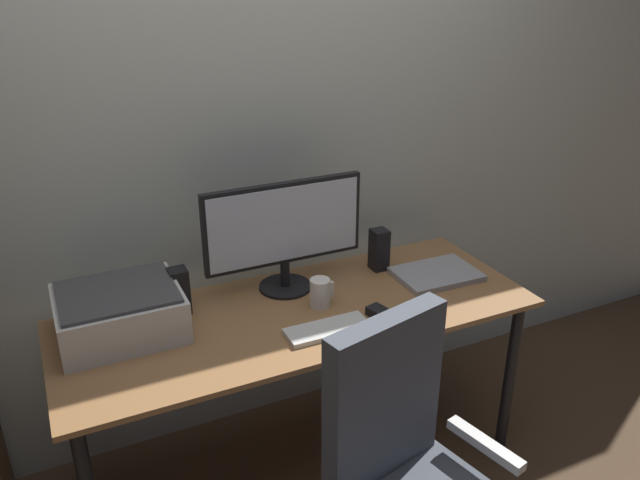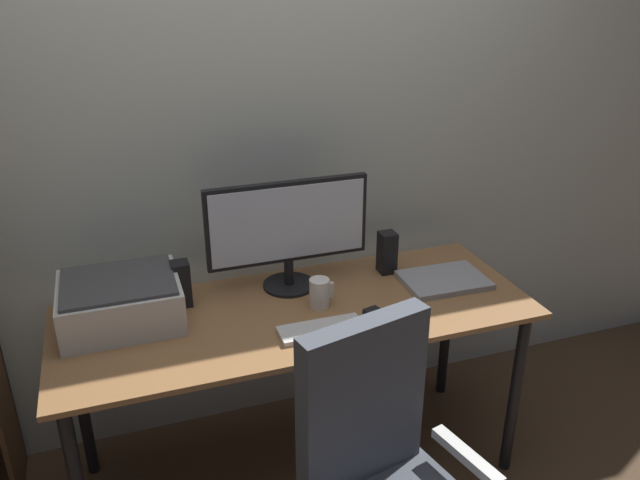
{
  "view_description": "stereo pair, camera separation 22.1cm",
  "coord_description": "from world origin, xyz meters",
  "px_view_note": "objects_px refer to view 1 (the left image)",
  "views": [
    {
      "loc": [
        -0.77,
        -1.8,
        1.89
      ],
      "look_at": [
        0.09,
        0.02,
        0.99
      ],
      "focal_mm": 35.49,
      "sensor_mm": 36.0,
      "label": 1
    },
    {
      "loc": [
        -0.57,
        -1.89,
        1.89
      ],
      "look_at": [
        0.09,
        0.02,
        0.99
      ],
      "focal_mm": 35.49,
      "sensor_mm": 36.0,
      "label": 2
    }
  ],
  "objects_px": {
    "speaker_right": "(379,250)",
    "printer": "(120,312)",
    "desk": "(299,331)",
    "speaker_left": "(179,291)",
    "mouse": "(380,313)",
    "keyboard": "(328,329)",
    "coffee_mug": "(320,293)",
    "laptop": "(436,274)",
    "monitor": "(284,229)"
  },
  "relations": [
    {
      "from": "speaker_right",
      "to": "printer",
      "type": "distance_m",
      "value": 1.02
    },
    {
      "from": "speaker_right",
      "to": "desk",
      "type": "bearing_deg",
      "value": -158.05
    },
    {
      "from": "desk",
      "to": "speaker_left",
      "type": "relative_size",
      "value": 10.0
    },
    {
      "from": "mouse",
      "to": "keyboard",
      "type": "bearing_deg",
      "value": 166.85
    },
    {
      "from": "mouse",
      "to": "printer",
      "type": "distance_m",
      "value": 0.88
    },
    {
      "from": "desk",
      "to": "printer",
      "type": "xyz_separation_m",
      "value": [
        -0.59,
        0.12,
        0.17
      ]
    },
    {
      "from": "coffee_mug",
      "to": "speaker_left",
      "type": "bearing_deg",
      "value": 159.65
    },
    {
      "from": "desk",
      "to": "laptop",
      "type": "distance_m",
      "value": 0.61
    },
    {
      "from": "mouse",
      "to": "coffee_mug",
      "type": "distance_m",
      "value": 0.23
    },
    {
      "from": "keyboard",
      "to": "speaker_right",
      "type": "xyz_separation_m",
      "value": [
        0.4,
        0.34,
        0.08
      ]
    },
    {
      "from": "keyboard",
      "to": "speaker_right",
      "type": "height_order",
      "value": "speaker_right"
    },
    {
      "from": "mouse",
      "to": "speaker_right",
      "type": "xyz_separation_m",
      "value": [
        0.19,
        0.34,
        0.07
      ]
    },
    {
      "from": "mouse",
      "to": "speaker_left",
      "type": "xyz_separation_m",
      "value": [
        -0.62,
        0.34,
        0.07
      ]
    },
    {
      "from": "speaker_left",
      "to": "speaker_right",
      "type": "relative_size",
      "value": 1.0
    },
    {
      "from": "mouse",
      "to": "speaker_left",
      "type": "relative_size",
      "value": 0.56
    },
    {
      "from": "mouse",
      "to": "laptop",
      "type": "relative_size",
      "value": 0.3
    },
    {
      "from": "monitor",
      "to": "keyboard",
      "type": "relative_size",
      "value": 2.11
    },
    {
      "from": "keyboard",
      "to": "speaker_left",
      "type": "height_order",
      "value": "speaker_left"
    },
    {
      "from": "keyboard",
      "to": "printer",
      "type": "bearing_deg",
      "value": 155.79
    },
    {
      "from": "monitor",
      "to": "mouse",
      "type": "relative_size",
      "value": 6.38
    },
    {
      "from": "monitor",
      "to": "printer",
      "type": "distance_m",
      "value": 0.64
    },
    {
      "from": "desk",
      "to": "coffee_mug",
      "type": "relative_size",
      "value": 15.87
    },
    {
      "from": "coffee_mug",
      "to": "speaker_left",
      "type": "distance_m",
      "value": 0.5
    },
    {
      "from": "mouse",
      "to": "desk",
      "type": "bearing_deg",
      "value": 131.71
    },
    {
      "from": "coffee_mug",
      "to": "speaker_left",
      "type": "xyz_separation_m",
      "value": [
        -0.47,
        0.17,
        0.03
      ]
    },
    {
      "from": "laptop",
      "to": "printer",
      "type": "distance_m",
      "value": 1.2
    },
    {
      "from": "speaker_right",
      "to": "speaker_left",
      "type": "bearing_deg",
      "value": 180.0
    },
    {
      "from": "monitor",
      "to": "mouse",
      "type": "xyz_separation_m",
      "value": [
        0.22,
        -0.34,
        -0.23
      ]
    },
    {
      "from": "coffee_mug",
      "to": "laptop",
      "type": "height_order",
      "value": "coffee_mug"
    },
    {
      "from": "speaker_right",
      "to": "printer",
      "type": "height_order",
      "value": "speaker_right"
    },
    {
      "from": "coffee_mug",
      "to": "laptop",
      "type": "distance_m",
      "value": 0.52
    },
    {
      "from": "desk",
      "to": "speaker_left",
      "type": "height_order",
      "value": "speaker_left"
    },
    {
      "from": "coffee_mug",
      "to": "speaker_right",
      "type": "relative_size",
      "value": 0.63
    },
    {
      "from": "keyboard",
      "to": "speaker_left",
      "type": "relative_size",
      "value": 1.71
    },
    {
      "from": "monitor",
      "to": "speaker_right",
      "type": "height_order",
      "value": "monitor"
    },
    {
      "from": "mouse",
      "to": "printer",
      "type": "relative_size",
      "value": 0.24
    },
    {
      "from": "desk",
      "to": "mouse",
      "type": "bearing_deg",
      "value": -34.05
    },
    {
      "from": "speaker_right",
      "to": "printer",
      "type": "xyz_separation_m",
      "value": [
        -1.02,
        -0.05,
        -0.0
      ]
    },
    {
      "from": "mouse",
      "to": "printer",
      "type": "height_order",
      "value": "printer"
    },
    {
      "from": "speaker_left",
      "to": "coffee_mug",
      "type": "bearing_deg",
      "value": -20.35
    },
    {
      "from": "mouse",
      "to": "speaker_left",
      "type": "height_order",
      "value": "speaker_left"
    },
    {
      "from": "laptop",
      "to": "speaker_right",
      "type": "relative_size",
      "value": 1.88
    },
    {
      "from": "speaker_right",
      "to": "printer",
      "type": "relative_size",
      "value": 0.42
    },
    {
      "from": "keyboard",
      "to": "printer",
      "type": "distance_m",
      "value": 0.69
    },
    {
      "from": "coffee_mug",
      "to": "keyboard",
      "type": "bearing_deg",
      "value": -107.27
    },
    {
      "from": "monitor",
      "to": "coffee_mug",
      "type": "xyz_separation_m",
      "value": [
        0.06,
        -0.18,
        -0.19
      ]
    },
    {
      "from": "coffee_mug",
      "to": "printer",
      "type": "distance_m",
      "value": 0.69
    },
    {
      "from": "desk",
      "to": "speaker_left",
      "type": "bearing_deg",
      "value": 155.56
    },
    {
      "from": "keyboard",
      "to": "printer",
      "type": "relative_size",
      "value": 0.72
    },
    {
      "from": "speaker_left",
      "to": "speaker_right",
      "type": "distance_m",
      "value": 0.81
    }
  ]
}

